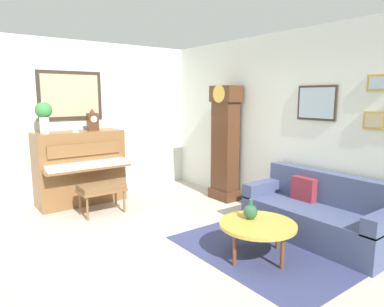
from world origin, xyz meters
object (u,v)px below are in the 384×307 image
Objects in this scene: grandfather_clock at (225,146)px; flower_vase at (44,114)px; piano at (80,167)px; green_jug at (250,212)px; teacup at (76,131)px; piano_bench at (102,189)px; mantel_clock at (93,121)px; couch at (318,214)px; coffee_table at (258,225)px.

flower_vase is at bearing -116.24° from grandfather_clock.
piano reaches higher than green_jug.
flower_vase is at bearing -107.33° from teacup.
piano_bench is at bearing 5.09° from piano.
mantel_clock reaches higher than piano_bench.
mantel_clock is 3.28× the size of teacup.
piano reaches higher than couch.
grandfather_clock is at bearing 58.35° from piano.
couch is 2.16× the size of coffee_table.
grandfather_clock reaches higher than teacup.
grandfather_clock is 3.50× the size of flower_vase.
piano_bench is 2.51m from green_jug.
piano is 1.08m from flower_vase.
mantel_clock is (0.00, 0.26, 0.79)m from piano.
flower_vase is (-3.25, -1.46, 1.18)m from coffee_table.
flower_vase reaches higher than mantel_clock.
green_jug is (-0.15, 0.03, 0.12)m from coffee_table.
flower_vase is at bearing -143.07° from couch.
piano_bench is at bearing -161.04° from coffee_table.
grandfather_clock is 3.05m from flower_vase.
mantel_clock is at bearing 89.96° from flower_vase.
piano is 12.41× the size of teacup.
teacup is (-3.20, -2.07, 0.96)m from couch.
flower_vase is 0.55m from teacup.
piano is at bearing -162.95° from green_jug.
teacup is at bearing -161.98° from coffee_table.
piano is at bearing -90.63° from mantel_clock.
teacup is at bearing -165.82° from piano_bench.
coffee_table is at bearing 24.12° from flower_vase.
flower_vase is 5.00× the size of teacup.
teacup is 0.48× the size of green_jug.
piano is 2.55m from grandfather_clock.
teacup is (0.14, -0.35, -0.15)m from mantel_clock.
flower_vase is (-1.32, -2.68, 0.60)m from grandfather_clock.
piano_bench is at bearing 38.23° from flower_vase.
piano_bench is 1.08m from teacup.
coffee_table is (1.93, -1.22, -0.58)m from grandfather_clock.
green_jug is at bearing -33.81° from grandfather_clock.
piano_bench is at bearing -143.47° from couch.
grandfather_clock reaches higher than flower_vase.
grandfather_clock is 2.31× the size of coffee_table.
piano_bench is at bearing 14.18° from teacup.
grandfather_clock is at bearing 147.63° from coffee_table.
piano is 2.06× the size of piano_bench.
coffee_table is (2.49, 0.86, -0.02)m from piano_bench.
piano is 0.76× the size of couch.
mantel_clock is (-0.76, 0.19, 1.02)m from piano_bench.
teacup is at bearing -117.87° from grandfather_clock.
couch is 4.36m from flower_vase.
green_jug is (3.11, 0.69, -0.93)m from mantel_clock.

